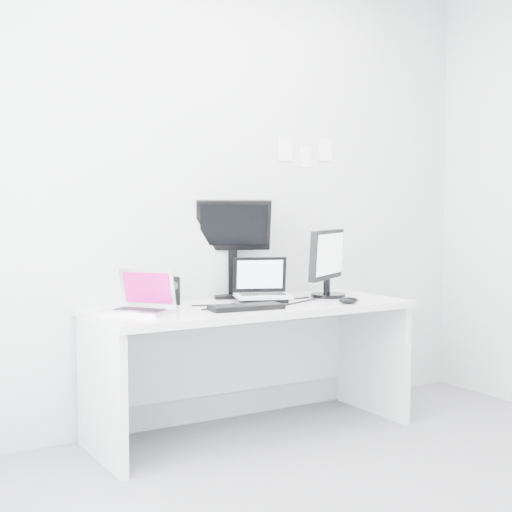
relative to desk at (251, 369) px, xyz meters
name	(u,v)px	position (x,y,z in m)	size (l,w,h in m)	color
ground	(403,512)	(0.00, -1.25, -0.36)	(3.60, 3.60, 0.00)	#5E5E63
back_wall	(221,193)	(0.00, 0.35, 0.99)	(3.60, 3.60, 0.00)	#B9BCBE
desk	(251,369)	(0.00, 0.00, 0.00)	(1.80, 0.70, 0.73)	silver
macbook	(139,291)	(-0.67, -0.01, 0.48)	(0.31, 0.23, 0.23)	silver
speaker	(171,291)	(-0.39, 0.22, 0.44)	(0.08, 0.08, 0.16)	black
dell_laptop	(263,279)	(0.11, 0.05, 0.49)	(0.31, 0.24, 0.26)	silver
rear_monitor	(233,248)	(0.06, 0.31, 0.66)	(0.44, 0.16, 0.60)	black
samsung_monitor	(328,262)	(0.56, 0.05, 0.57)	(0.45, 0.21, 0.42)	black
keyboard	(246,307)	(-0.12, -0.16, 0.38)	(0.39, 0.14, 0.03)	black
mouse	(349,300)	(0.48, -0.26, 0.38)	(0.12, 0.07, 0.04)	black
wall_note_0	(286,149)	(0.45, 0.34, 1.26)	(0.10, 0.00, 0.14)	white
wall_note_1	(306,157)	(0.60, 0.34, 1.22)	(0.09, 0.00, 0.13)	white
wall_note_2	(325,150)	(0.75, 0.34, 1.26)	(0.10, 0.00, 0.14)	white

